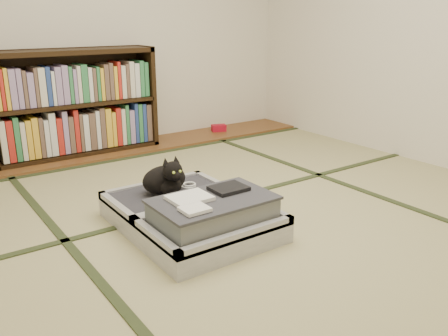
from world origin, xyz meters
TOP-DOWN VIEW (x-y plane):
  - floor at (0.00, 0.00)m, footprint 4.50×4.50m
  - wood_strip at (0.00, 2.00)m, footprint 4.00×0.50m
  - red_item at (1.17, 2.03)m, footprint 0.17×0.14m
  - tatami_borders at (0.00, 0.49)m, footprint 4.00×4.50m
  - bookcase at (-0.35, 2.07)m, footprint 1.45×0.33m
  - suitcase at (-0.33, 0.10)m, footprint 0.74×0.98m
  - cat at (-0.35, 0.40)m, footprint 0.33×0.33m
  - cable_coil at (-0.17, 0.43)m, footprint 0.10×0.10m
  - hanger at (-0.14, 0.36)m, footprint 0.38×0.22m

SIDE VIEW (x-z plane):
  - floor at x=0.00m, z-range 0.00..0.00m
  - tatami_borders at x=0.00m, z-range 0.00..0.01m
  - hanger at x=-0.14m, z-range 0.00..0.01m
  - wood_strip at x=0.00m, z-range 0.00..0.02m
  - red_item at x=1.17m, z-range 0.02..0.09m
  - suitcase at x=-0.33m, z-range -0.04..0.25m
  - cable_coil at x=-0.17m, z-range 0.14..0.16m
  - cat at x=-0.35m, z-range 0.11..0.37m
  - bookcase at x=-0.35m, z-range -0.02..0.92m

